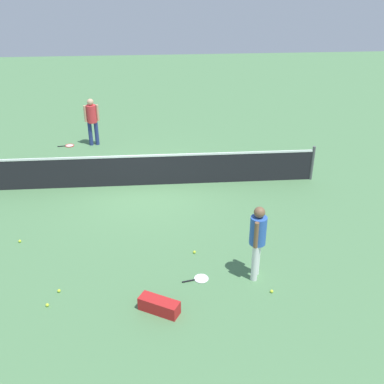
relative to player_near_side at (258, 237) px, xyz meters
The scene contains 12 objects.
ground_plane 5.25m from the player_near_side, 116.89° to the left, with size 40.00×40.00×0.00m, color #4C7A4C.
court_net 5.18m from the player_near_side, 116.89° to the left, with size 10.09×0.09×1.07m.
player_near_side is the anchor object (origin of this frame).
player_far_side 9.08m from the player_near_side, 117.93° to the left, with size 0.53×0.39×1.70m.
tennis_racket_near_player 1.54m from the player_near_side, behind, with size 0.61×0.38×0.03m.
tennis_racket_far_player 9.55m from the player_near_side, 122.96° to the left, with size 0.60×0.37×0.03m.
tennis_ball_near_player 4.22m from the player_near_side, behind, with size 0.07×0.07×0.07m, color #C6E033.
tennis_ball_by_net 1.83m from the player_near_side, 141.91° to the left, with size 0.07×0.07×0.07m, color #C6E033.
tennis_ball_midcourt 4.40m from the player_near_side, behind, with size 0.07×0.07×0.07m, color #C6E033.
tennis_ball_baseline 5.72m from the player_near_side, 162.00° to the left, with size 0.07×0.07×0.07m, color #C6E033.
tennis_ball_stray_left 1.15m from the player_near_side, 66.50° to the right, with size 0.07×0.07×0.07m, color #C6E033.
equipment_bag 2.44m from the player_near_side, 156.54° to the right, with size 0.83×0.64×0.28m.
Camera 1 is at (0.36, -12.37, 6.15)m, focal length 42.93 mm.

